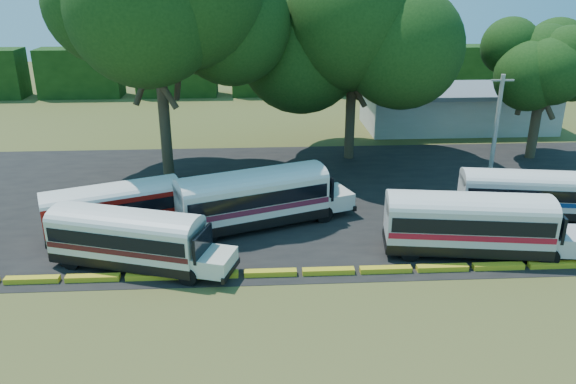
{
  "coord_description": "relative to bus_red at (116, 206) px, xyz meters",
  "views": [
    {
      "loc": [
        -2.06,
        -24.4,
        14.47
      ],
      "look_at": [
        -0.31,
        6.0,
        2.66
      ],
      "focal_mm": 35.0,
      "sensor_mm": 36.0,
      "label": 1
    }
  ],
  "objects": [
    {
      "name": "ground",
      "position": [
        10.39,
        -6.6,
        -1.8
      ],
      "size": [
        160.0,
        160.0,
        0.0
      ],
      "primitive_type": "plane",
      "color": "#414F1A",
      "rests_on": "ground"
    },
    {
      "name": "asphalt_strip",
      "position": [
        11.39,
        5.4,
        -1.79
      ],
      "size": [
        64.0,
        24.0,
        0.02
      ],
      "primitive_type": "cube",
      "color": "black",
      "rests_on": "ground"
    },
    {
      "name": "curb",
      "position": [
        10.39,
        -5.6,
        -1.65
      ],
      "size": [
        53.7,
        0.45,
        0.3
      ],
      "color": "gold",
      "rests_on": "ground"
    },
    {
      "name": "terminal_building",
      "position": [
        28.39,
        23.4,
        0.23
      ],
      "size": [
        19.0,
        9.0,
        4.0
      ],
      "color": "beige",
      "rests_on": "ground"
    },
    {
      "name": "treeline_backdrop",
      "position": [
        10.39,
        41.4,
        1.2
      ],
      "size": [
        130.0,
        4.0,
        6.0
      ],
      "color": "black",
      "rests_on": "ground"
    },
    {
      "name": "bus_red",
      "position": [
        0.0,
        0.0,
        0.0
      ],
      "size": [
        9.75,
        5.67,
        3.14
      ],
      "rotation": [
        0.0,
        0.0,
        0.37
      ],
      "color": "black",
      "rests_on": "ground"
    },
    {
      "name": "bus_cream_west",
      "position": [
        1.66,
        -4.25,
        0.02
      ],
      "size": [
        10.06,
        5.25,
        3.22
      ],
      "rotation": [
        0.0,
        0.0,
        -0.31
      ],
      "color": "black",
      "rests_on": "ground"
    },
    {
      "name": "bus_cream_east",
      "position": [
        8.23,
        0.56,
        0.25
      ],
      "size": [
        11.3,
        6.41,
        3.64
      ],
      "rotation": [
        0.0,
        0.0,
        0.36
      ],
      "color": "black",
      "rests_on": "ground"
    },
    {
      "name": "bus_white_red",
      "position": [
        19.9,
        -3.8,
        0.19
      ],
      "size": [
        11.0,
        4.14,
        3.53
      ],
      "rotation": [
        0.0,
        0.0,
        -0.14
      ],
      "color": "black",
      "rests_on": "ground"
    },
    {
      "name": "bus_white_blue",
      "position": [
        25.26,
        0.92,
        -0.04
      ],
      "size": [
        9.72,
        3.86,
        3.11
      ],
      "rotation": [
        0.0,
        0.0,
        -0.17
      ],
      "color": "black",
      "rests_on": "ground"
    },
    {
      "name": "tree_west",
      "position": [
        1.69,
        9.18,
        11.03
      ],
      "size": [
        13.28,
        13.28,
        17.74
      ],
      "color": "#322819",
      "rests_on": "ground"
    },
    {
      "name": "tree_center",
      "position": [
        16.09,
        14.07,
        8.64
      ],
      "size": [
        13.08,
        13.08,
        15.26
      ],
      "color": "#322819",
      "rests_on": "ground"
    },
    {
      "name": "tree_east",
      "position": [
        31.45,
        13.2,
        6.43
      ],
      "size": [
        7.18,
        7.18,
        10.95
      ],
      "color": "#322819",
      "rests_on": "ground"
    },
    {
      "name": "utility_pole",
      "position": [
        25.24,
        6.65,
        2.38
      ],
      "size": [
        1.6,
        0.3,
        8.14
      ],
      "color": "gray",
      "rests_on": "ground"
    }
  ]
}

